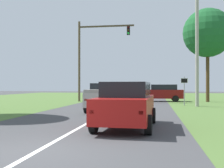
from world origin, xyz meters
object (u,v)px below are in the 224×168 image
object	(u,v)px
red_suv_near	(127,103)
oak_tree_right	(208,33)
keep_moving_sign	(184,87)
utility_pole_right	(197,46)
pickup_truck_lead	(106,97)
crossing_suv_far	(162,93)
traffic_light	(92,50)

from	to	relation	value
red_suv_near	oak_tree_right	distance (m)	21.13
red_suv_near	keep_moving_sign	distance (m)	13.69
utility_pole_right	pickup_truck_lead	bearing A→B (deg)	-141.35
keep_moving_sign	crossing_suv_far	xyz separation A→B (m)	(-1.74, 5.99, -0.64)
red_suv_near	pickup_truck_lead	size ratio (longest dim) A/B	1.02
pickup_truck_lead	oak_tree_right	distance (m)	16.27
pickup_truck_lead	utility_pole_right	xyz separation A→B (m)	(6.69, 5.35, 4.05)
pickup_truck_lead	keep_moving_sign	xyz separation A→B (m)	(5.75, 6.32, 0.63)
utility_pole_right	keep_moving_sign	bearing A→B (deg)	133.96
keep_moving_sign	utility_pole_right	size ratio (longest dim) A/B	0.25
red_suv_near	crossing_suv_far	distance (m)	19.27
traffic_light	utility_pole_right	size ratio (longest dim) A/B	0.87
oak_tree_right	utility_pole_right	xyz separation A→B (m)	(-2.07, -6.83, -2.26)
pickup_truck_lead	keep_moving_sign	size ratio (longest dim) A/B	1.97
keep_moving_sign	red_suv_near	bearing A→B (deg)	-105.50
pickup_truck_lead	utility_pole_right	bearing A→B (deg)	38.65
red_suv_near	pickup_truck_lead	bearing A→B (deg)	106.99
pickup_truck_lead	oak_tree_right	world-z (taller)	oak_tree_right
traffic_light	keep_moving_sign	size ratio (longest dim) A/B	3.47
pickup_truck_lead	traffic_light	size ratio (longest dim) A/B	0.57
oak_tree_right	crossing_suv_far	size ratio (longest dim) A/B	2.16
keep_moving_sign	pickup_truck_lead	bearing A→B (deg)	-132.33
pickup_truck_lead	traffic_light	world-z (taller)	traffic_light
red_suv_near	traffic_light	bearing A→B (deg)	107.58
oak_tree_right	crossing_suv_far	world-z (taller)	oak_tree_right
red_suv_near	pickup_truck_lead	xyz separation A→B (m)	(-2.10, 6.86, -0.02)
traffic_light	utility_pole_right	xyz separation A→B (m)	(10.21, -5.53, -0.54)
traffic_light	utility_pole_right	distance (m)	11.63
traffic_light	oak_tree_right	xyz separation A→B (m)	(12.28, 1.30, 1.72)
keep_moving_sign	crossing_suv_far	bearing A→B (deg)	106.21
red_suv_near	traffic_light	xyz separation A→B (m)	(-5.62, 17.74, 4.57)
utility_pole_right	oak_tree_right	bearing A→B (deg)	73.16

